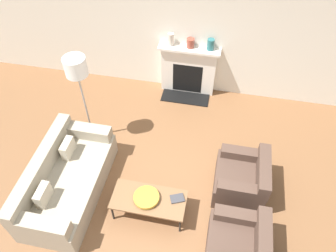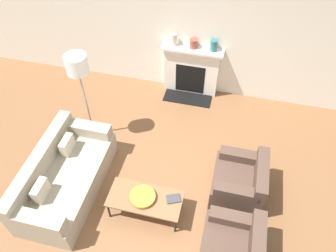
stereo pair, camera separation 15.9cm
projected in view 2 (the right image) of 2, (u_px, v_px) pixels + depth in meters
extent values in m
plane|color=brown|center=(166.00, 210.00, 5.24)|extent=(18.00, 18.00, 0.00)
cube|color=silver|center=(205.00, 29.00, 6.21)|extent=(18.00, 0.06, 2.90)
cube|color=silver|center=(191.00, 71.00, 6.83)|extent=(1.12, 0.20, 1.04)
cube|color=black|center=(190.00, 79.00, 6.88)|extent=(0.62, 0.04, 0.68)
cube|color=black|center=(188.00, 98.00, 7.02)|extent=(1.01, 0.40, 0.02)
cube|color=silver|center=(192.00, 50.00, 6.41)|extent=(1.24, 0.28, 0.05)
cube|color=#9E937F|center=(68.00, 181.00, 5.36)|extent=(0.96, 1.99, 0.43)
cube|color=#9E937F|center=(40.00, 162.00, 5.13)|extent=(0.20, 1.99, 0.35)
cube|color=#9E937F|center=(35.00, 220.00, 4.54)|extent=(0.88, 0.22, 0.22)
cube|color=#9E937F|center=(86.00, 129.00, 5.70)|extent=(0.88, 0.22, 0.22)
cube|color=#C0B49C|center=(41.00, 191.00, 4.83)|extent=(0.12, 0.32, 0.28)
cube|color=#C0B49C|center=(67.00, 145.00, 5.42)|extent=(0.12, 0.32, 0.28)
cube|color=#4C382D|center=(229.00, 251.00, 4.56)|extent=(0.79, 0.87, 0.44)
cube|color=#4C382D|center=(257.00, 245.00, 4.24)|extent=(0.18, 0.87, 0.31)
cube|color=#4C382D|center=(235.00, 219.00, 4.57)|extent=(0.71, 0.18, 0.16)
cube|color=#4C382D|center=(237.00, 184.00, 5.31)|extent=(0.79, 0.87, 0.44)
cube|color=#4C382D|center=(261.00, 175.00, 4.98)|extent=(0.18, 0.87, 0.31)
cube|color=#4C382D|center=(242.00, 156.00, 5.31)|extent=(0.71, 0.18, 0.16)
cube|color=#4C382D|center=(238.00, 192.00, 4.86)|extent=(0.71, 0.18, 0.16)
cube|color=brown|center=(145.00, 199.00, 4.95)|extent=(1.13, 0.53, 0.03)
cylinder|color=black|center=(109.00, 211.00, 5.03)|extent=(0.03, 0.03, 0.36)
cylinder|color=black|center=(175.00, 226.00, 4.86)|extent=(0.03, 0.03, 0.36)
cylinder|color=black|center=(119.00, 186.00, 5.33)|extent=(0.03, 0.03, 0.36)
cylinder|color=black|center=(182.00, 200.00, 5.16)|extent=(0.03, 0.03, 0.36)
cylinder|color=#BC8E2D|center=(143.00, 198.00, 4.94)|extent=(0.14, 0.14, 0.02)
cylinder|color=#BC8E2D|center=(143.00, 197.00, 4.92)|extent=(0.39, 0.39, 0.05)
cube|color=#38383D|center=(173.00, 199.00, 4.92)|extent=(0.25, 0.21, 0.02)
cylinder|color=gray|center=(94.00, 133.00, 6.34)|extent=(0.32, 0.32, 0.03)
cylinder|color=gray|center=(87.00, 104.00, 5.78)|extent=(0.03, 0.03, 1.50)
cylinder|color=white|center=(77.00, 64.00, 5.14)|extent=(0.36, 0.36, 0.31)
cylinder|color=beige|center=(174.00, 39.00, 6.38)|extent=(0.12, 0.12, 0.25)
cylinder|color=brown|center=(194.00, 44.00, 6.34)|extent=(0.15, 0.15, 0.19)
cylinder|color=#28666B|center=(214.00, 45.00, 6.27)|extent=(0.14, 0.14, 0.22)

